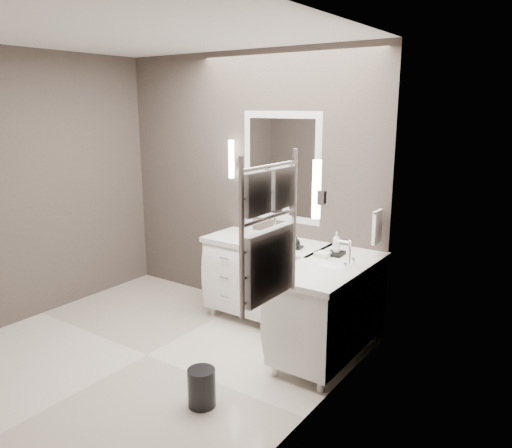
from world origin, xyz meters
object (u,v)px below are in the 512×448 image
Objects in this scene: vanity_back at (266,275)px; towel_ladder at (269,239)px; vanity_right at (330,305)px; waste_bin at (202,388)px.

towel_ladder is at bearing -55.90° from vanity_back.
vanity_back and vanity_right have the same top height.
waste_bin is at bearing -109.56° from vanity_right.
vanity_right reaches higher than waste_bin.
towel_ladder is (1.10, -1.63, 0.91)m from vanity_back.
vanity_back is 2.16m from towel_ladder.
towel_ladder is at bearing -9.05° from waste_bin.
vanity_right is 1.31m from waste_bin.
towel_ladder is 3.13× the size of waste_bin.
vanity_back reaches higher than waste_bin.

